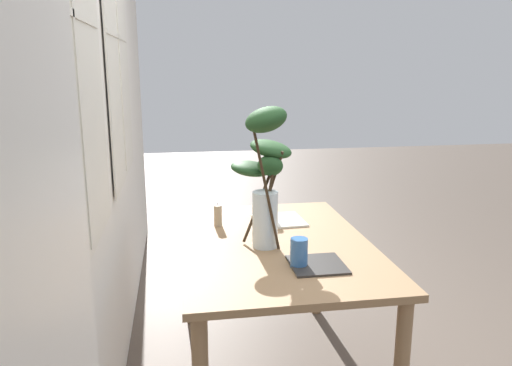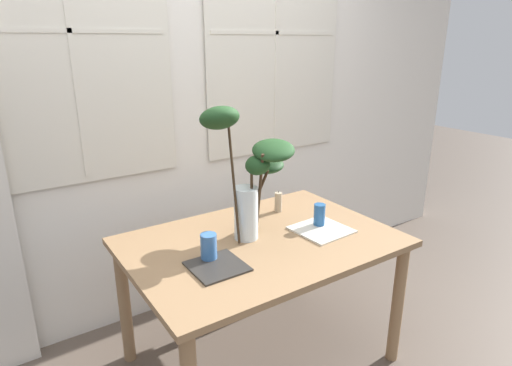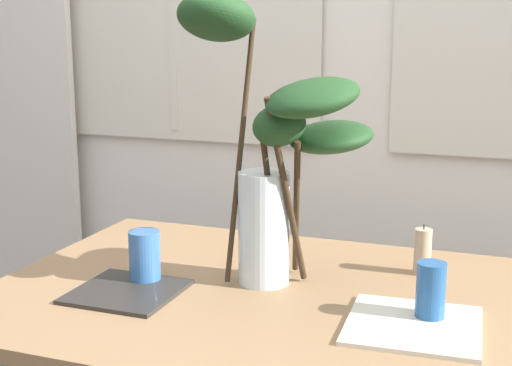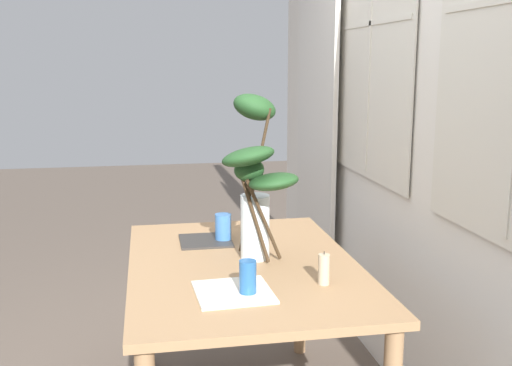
{
  "view_description": "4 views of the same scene",
  "coord_description": "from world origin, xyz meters",
  "px_view_note": "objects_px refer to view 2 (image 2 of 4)",
  "views": [
    {
      "loc": [
        -2.29,
        0.47,
        1.6
      ],
      "look_at": [
        -0.05,
        0.1,
        1.06
      ],
      "focal_mm": 34.78,
      "sensor_mm": 36.0,
      "label": 1
    },
    {
      "loc": [
        -1.14,
        -1.64,
        1.71
      ],
      "look_at": [
        -0.03,
        0.01,
        1.04
      ],
      "focal_mm": 30.26,
      "sensor_mm": 36.0,
      "label": 2
    },
    {
      "loc": [
        0.51,
        -1.5,
        1.34
      ],
      "look_at": [
        -0.09,
        0.11,
        0.97
      ],
      "focal_mm": 50.62,
      "sensor_mm": 36.0,
      "label": 3
    },
    {
      "loc": [
        2.36,
        -0.38,
        1.55
      ],
      "look_at": [
        -0.13,
        0.08,
        1.05
      ],
      "focal_mm": 42.35,
      "sensor_mm": 36.0,
      "label": 4
    }
  ],
  "objects_px": {
    "drinking_glass_blue_right": "(319,215)",
    "plate_square_right": "(321,230)",
    "dining_table": "(261,256)",
    "vase_with_branches": "(250,170)",
    "pillar_candle": "(278,202)",
    "drinking_glass_blue_left": "(209,247)",
    "plate_square_left": "(217,266)"
  },
  "relations": [
    {
      "from": "drinking_glass_blue_left",
      "to": "pillar_candle",
      "type": "xyz_separation_m",
      "value": [
        0.62,
        0.3,
        -0.01
      ]
    },
    {
      "from": "vase_with_branches",
      "to": "dining_table",
      "type": "bearing_deg",
      "value": -61.94
    },
    {
      "from": "plate_square_right",
      "to": "pillar_candle",
      "type": "bearing_deg",
      "value": 95.02
    },
    {
      "from": "vase_with_branches",
      "to": "pillar_candle",
      "type": "distance_m",
      "value": 0.49
    },
    {
      "from": "vase_with_branches",
      "to": "drinking_glass_blue_right",
      "type": "xyz_separation_m",
      "value": [
        0.38,
        -0.1,
        -0.3
      ]
    },
    {
      "from": "dining_table",
      "to": "drinking_glass_blue_right",
      "type": "height_order",
      "value": "drinking_glass_blue_right"
    },
    {
      "from": "plate_square_left",
      "to": "pillar_candle",
      "type": "relative_size",
      "value": 1.84
    },
    {
      "from": "drinking_glass_blue_right",
      "to": "pillar_candle",
      "type": "distance_m",
      "value": 0.3
    },
    {
      "from": "drinking_glass_blue_left",
      "to": "plate_square_left",
      "type": "bearing_deg",
      "value": -92.55
    },
    {
      "from": "drinking_glass_blue_right",
      "to": "pillar_candle",
      "type": "xyz_separation_m",
      "value": [
        -0.06,
        0.3,
        -0.01
      ]
    },
    {
      "from": "drinking_glass_blue_right",
      "to": "drinking_glass_blue_left",
      "type": "bearing_deg",
      "value": -179.85
    },
    {
      "from": "dining_table",
      "to": "plate_square_right",
      "type": "bearing_deg",
      "value": -15.25
    },
    {
      "from": "pillar_candle",
      "to": "plate_square_left",
      "type": "bearing_deg",
      "value": -148.55
    },
    {
      "from": "drinking_glass_blue_right",
      "to": "plate_square_right",
      "type": "xyz_separation_m",
      "value": [
        -0.03,
        -0.05,
        -0.06
      ]
    },
    {
      "from": "dining_table",
      "to": "drinking_glass_blue_left",
      "type": "bearing_deg",
      "value": -172.53
    },
    {
      "from": "vase_with_branches",
      "to": "plate_square_right",
      "type": "distance_m",
      "value": 0.53
    },
    {
      "from": "plate_square_right",
      "to": "pillar_candle",
      "type": "distance_m",
      "value": 0.35
    },
    {
      "from": "plate_square_left",
      "to": "drinking_glass_blue_right",
      "type": "bearing_deg",
      "value": 7.04
    },
    {
      "from": "plate_square_left",
      "to": "pillar_candle",
      "type": "height_order",
      "value": "pillar_candle"
    },
    {
      "from": "drinking_glass_blue_right",
      "to": "pillar_candle",
      "type": "bearing_deg",
      "value": 100.71
    },
    {
      "from": "drinking_glass_blue_right",
      "to": "vase_with_branches",
      "type": "bearing_deg",
      "value": 165.49
    },
    {
      "from": "dining_table",
      "to": "plate_square_left",
      "type": "height_order",
      "value": "plate_square_left"
    },
    {
      "from": "drinking_glass_blue_left",
      "to": "plate_square_left",
      "type": "relative_size",
      "value": 0.55
    },
    {
      "from": "drinking_glass_blue_left",
      "to": "drinking_glass_blue_right",
      "type": "height_order",
      "value": "same"
    },
    {
      "from": "dining_table",
      "to": "pillar_candle",
      "type": "height_order",
      "value": "pillar_candle"
    },
    {
      "from": "drinking_glass_blue_left",
      "to": "plate_square_right",
      "type": "distance_m",
      "value": 0.65
    },
    {
      "from": "vase_with_branches",
      "to": "pillar_candle",
      "type": "height_order",
      "value": "vase_with_branches"
    },
    {
      "from": "drinking_glass_blue_right",
      "to": "plate_square_right",
      "type": "relative_size",
      "value": 0.47
    },
    {
      "from": "drinking_glass_blue_right",
      "to": "plate_square_right",
      "type": "height_order",
      "value": "drinking_glass_blue_right"
    },
    {
      "from": "drinking_glass_blue_left",
      "to": "drinking_glass_blue_right",
      "type": "xyz_separation_m",
      "value": [
        0.68,
        0.0,
        -0.0
      ]
    },
    {
      "from": "pillar_candle",
      "to": "plate_square_right",
      "type": "bearing_deg",
      "value": -84.98
    },
    {
      "from": "dining_table",
      "to": "plate_square_right",
      "type": "xyz_separation_m",
      "value": [
        0.33,
        -0.09,
        0.1
      ]
    }
  ]
}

